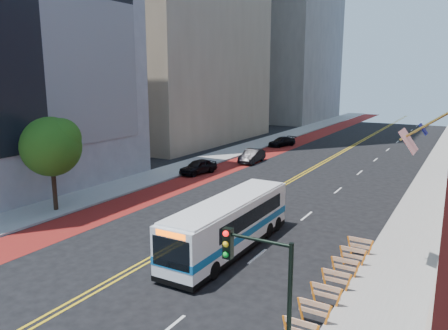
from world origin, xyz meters
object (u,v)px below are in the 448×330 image
car_a (198,167)px  car_c (282,142)px  car_b (252,156)px  traffic_signal (261,284)px  transit_bus (230,223)px  street_tree (52,144)px

car_a → car_c: (0.62, 20.19, -0.08)m
car_b → car_c: bearing=93.4°
traffic_signal → car_b: traffic_signal is taller
traffic_signal → transit_bus: 11.72m
street_tree → car_c: size_ratio=1.52×
traffic_signal → car_b: 36.81m
street_tree → traffic_signal: size_ratio=1.32×
car_a → car_b: car_b is taller
transit_bus → car_c: (-11.54, 35.56, -0.91)m
car_c → street_tree: bearing=-74.4°
car_b → street_tree: bearing=-103.8°
traffic_signal → car_a: 31.23m
street_tree → car_a: size_ratio=1.58×
car_a → car_c: 20.20m
car_b → car_c: car_b is taller
traffic_signal → car_b: bearing=116.6°
car_a → car_c: size_ratio=0.97×
street_tree → transit_bus: street_tree is taller
traffic_signal → transit_bus: (-6.36, 9.59, -2.18)m
traffic_signal → car_c: 48.67m
street_tree → car_b: 24.00m
traffic_signal → car_a: bearing=126.6°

